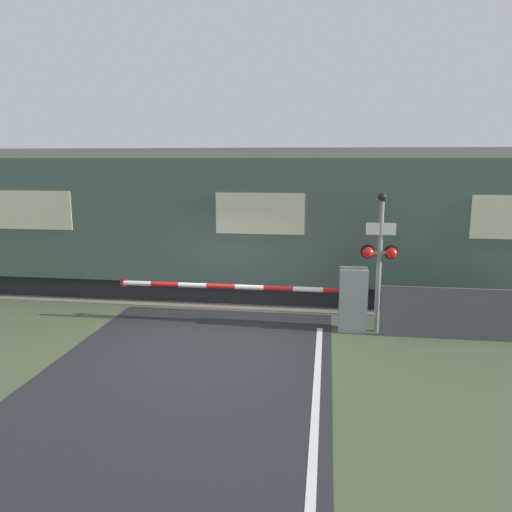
# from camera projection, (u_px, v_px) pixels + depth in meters

# --- Properties ---
(ground_plane) EXTENTS (80.00, 80.00, 0.00)m
(ground_plane) POSITION_uv_depth(u_px,v_px,m) (209.00, 340.00, 10.40)
(ground_plane) COLOR #475638
(track_bed) EXTENTS (36.00, 3.20, 0.13)m
(track_bed) POSITION_uv_depth(u_px,v_px,m) (240.00, 292.00, 14.04)
(track_bed) COLOR slate
(track_bed) RESTS_ON ground_plane
(train) EXTENTS (21.77, 2.77, 3.98)m
(train) POSITION_uv_depth(u_px,v_px,m) (267.00, 222.00, 13.55)
(train) COLOR black
(train) RESTS_ON ground_plane
(crossing_barrier) EXTENTS (5.63, 0.44, 1.39)m
(crossing_barrier) POSITION_uv_depth(u_px,v_px,m) (335.00, 298.00, 10.92)
(crossing_barrier) COLOR gray
(crossing_barrier) RESTS_ON ground_plane
(signal_post) EXTENTS (0.79, 0.26, 3.02)m
(signal_post) POSITION_uv_depth(u_px,v_px,m) (380.00, 254.00, 10.60)
(signal_post) COLOR gray
(signal_post) RESTS_ON ground_plane
(roadside_fence) EXTENTS (2.98, 0.06, 1.10)m
(roadside_fence) POSITION_uv_depth(u_px,v_px,m) (454.00, 314.00, 10.36)
(roadside_fence) COLOR #4C4C51
(roadside_fence) RESTS_ON ground_plane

